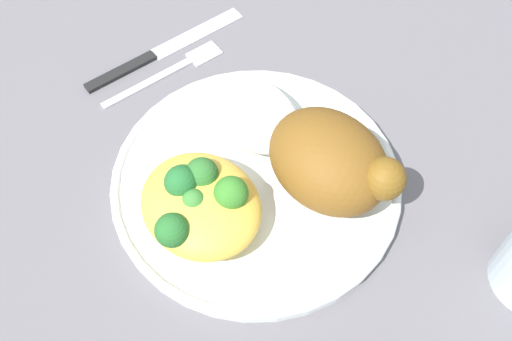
{
  "coord_description": "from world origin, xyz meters",
  "views": [
    {
      "loc": [
        0.22,
        -0.19,
        0.46
      ],
      "look_at": [
        0.0,
        0.0,
        0.03
      ],
      "focal_mm": 42.1,
      "sensor_mm": 36.0,
      "label": 1
    }
  ],
  "objects_px": {
    "plate": "(256,181)",
    "rice_pile": "(251,112)",
    "mac_cheese_with_broccoli": "(197,199)",
    "knife": "(153,55)",
    "fork": "(168,72)",
    "roasted_chicken": "(331,162)"
  },
  "relations": [
    {
      "from": "plate",
      "to": "rice_pile",
      "type": "distance_m",
      "value": 0.07
    },
    {
      "from": "mac_cheese_with_broccoli",
      "to": "knife",
      "type": "xyz_separation_m",
      "value": [
        -0.19,
        0.08,
        -0.03
      ]
    },
    {
      "from": "mac_cheese_with_broccoli",
      "to": "knife",
      "type": "height_order",
      "value": "mac_cheese_with_broccoli"
    },
    {
      "from": "rice_pile",
      "to": "fork",
      "type": "distance_m",
      "value": 0.12
    },
    {
      "from": "fork",
      "to": "rice_pile",
      "type": "bearing_deg",
      "value": 6.98
    },
    {
      "from": "mac_cheese_with_broccoli",
      "to": "plate",
      "type": "bearing_deg",
      "value": 85.31
    },
    {
      "from": "mac_cheese_with_broccoli",
      "to": "fork",
      "type": "bearing_deg",
      "value": 152.38
    },
    {
      "from": "plate",
      "to": "knife",
      "type": "xyz_separation_m",
      "value": [
        -0.19,
        0.02,
        -0.0
      ]
    },
    {
      "from": "fork",
      "to": "plate",
      "type": "bearing_deg",
      "value": -7.7
    },
    {
      "from": "mac_cheese_with_broccoli",
      "to": "fork",
      "type": "relative_size",
      "value": 0.76
    },
    {
      "from": "plate",
      "to": "mac_cheese_with_broccoli",
      "type": "relative_size",
      "value": 2.4
    },
    {
      "from": "rice_pile",
      "to": "plate",
      "type": "bearing_deg",
      "value": -36.6
    },
    {
      "from": "knife",
      "to": "plate",
      "type": "bearing_deg",
      "value": -7.07
    },
    {
      "from": "roasted_chicken",
      "to": "plate",
      "type": "bearing_deg",
      "value": -138.6
    },
    {
      "from": "plate",
      "to": "roasted_chicken",
      "type": "relative_size",
      "value": 2.16
    },
    {
      "from": "mac_cheese_with_broccoli",
      "to": "knife",
      "type": "relative_size",
      "value": 0.57
    },
    {
      "from": "roasted_chicken",
      "to": "rice_pile",
      "type": "bearing_deg",
      "value": -176.56
    },
    {
      "from": "roasted_chicken",
      "to": "rice_pile",
      "type": "relative_size",
      "value": 1.13
    },
    {
      "from": "roasted_chicken",
      "to": "knife",
      "type": "xyz_separation_m",
      "value": [
        -0.24,
        -0.02,
        -0.05
      ]
    },
    {
      "from": "rice_pile",
      "to": "fork",
      "type": "relative_size",
      "value": 0.75
    },
    {
      "from": "plate",
      "to": "fork",
      "type": "xyz_separation_m",
      "value": [
        -0.16,
        0.02,
        -0.01
      ]
    },
    {
      "from": "plate",
      "to": "fork",
      "type": "bearing_deg",
      "value": 172.3
    }
  ]
}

